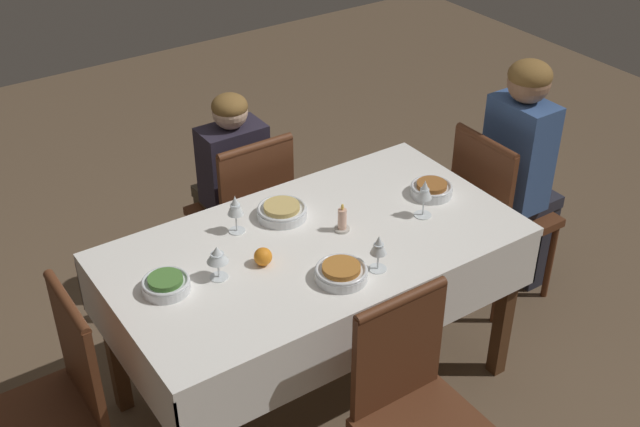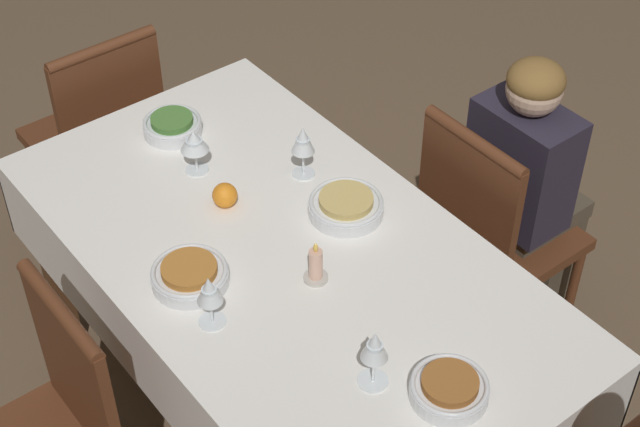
% 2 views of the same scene
% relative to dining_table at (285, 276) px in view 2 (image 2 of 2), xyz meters
% --- Properties ---
extents(dining_table, '(1.59, 0.87, 0.78)m').
position_rel_dining_table_xyz_m(dining_table, '(0.00, 0.00, 0.00)').
color(dining_table, white).
rests_on(dining_table, ground_plane).
extents(chair_north, '(0.40, 0.40, 0.92)m').
position_rel_dining_table_xyz_m(chair_north, '(0.08, 0.70, -0.17)').
color(chair_north, '#562D19').
rests_on(chair_north, ground_plane).
extents(chair_west, '(0.40, 0.40, 0.92)m').
position_rel_dining_table_xyz_m(chair_west, '(-1.06, 0.01, -0.17)').
color(chair_west, '#562D19').
rests_on(chair_west, ground_plane).
extents(person_child_dark, '(0.30, 0.33, 1.07)m').
position_rel_dining_table_xyz_m(person_child_dark, '(0.08, 0.86, -0.10)').
color(person_child_dark, '#4C4233').
rests_on(person_child_dark, ground_plane).
extents(bowl_east, '(0.18, 0.18, 0.06)m').
position_rel_dining_table_xyz_m(bowl_east, '(0.60, 0.01, 0.12)').
color(bowl_east, silver).
rests_on(bowl_east, dining_table).
extents(wine_glass_east, '(0.07, 0.07, 0.16)m').
position_rel_dining_table_xyz_m(wine_glass_east, '(0.46, -0.10, 0.21)').
color(wine_glass_east, white).
rests_on(wine_glass_east, dining_table).
extents(bowl_north, '(0.20, 0.20, 0.06)m').
position_rel_dining_table_xyz_m(bowl_north, '(-0.01, 0.21, 0.12)').
color(bowl_north, silver).
rests_on(bowl_north, dining_table).
extents(wine_glass_north, '(0.07, 0.07, 0.16)m').
position_rel_dining_table_xyz_m(wine_glass_north, '(-0.21, 0.22, 0.21)').
color(wine_glass_north, white).
rests_on(wine_glass_north, dining_table).
extents(bowl_west, '(0.17, 0.17, 0.06)m').
position_rel_dining_table_xyz_m(bowl_west, '(-0.60, 0.04, 0.12)').
color(bowl_west, silver).
rests_on(bowl_west, dining_table).
extents(wine_glass_west, '(0.08, 0.08, 0.13)m').
position_rel_dining_table_xyz_m(wine_glass_west, '(-0.41, -0.00, 0.19)').
color(wine_glass_west, white).
rests_on(wine_glass_west, dining_table).
extents(bowl_south, '(0.19, 0.19, 0.06)m').
position_rel_dining_table_xyz_m(bowl_south, '(-0.05, -0.25, 0.12)').
color(bowl_south, silver).
rests_on(bowl_south, dining_table).
extents(wine_glass_south, '(0.07, 0.07, 0.15)m').
position_rel_dining_table_xyz_m(wine_glass_south, '(0.09, -0.28, 0.20)').
color(wine_glass_south, white).
rests_on(wine_glass_south, dining_table).
extents(candle_centerpiece, '(0.06, 0.06, 0.12)m').
position_rel_dining_table_xyz_m(candle_centerpiece, '(0.13, 0.00, 0.14)').
color(candle_centerpiece, beige).
rests_on(candle_centerpiece, dining_table).
extents(orange_fruit, '(0.07, 0.07, 0.07)m').
position_rel_dining_table_xyz_m(orange_fruit, '(-0.24, -0.02, 0.13)').
color(orange_fruit, orange).
rests_on(orange_fruit, dining_table).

